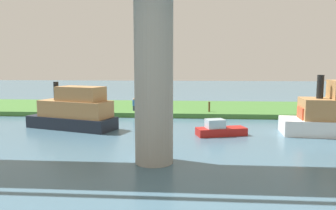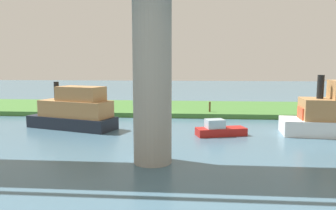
% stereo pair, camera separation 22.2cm
% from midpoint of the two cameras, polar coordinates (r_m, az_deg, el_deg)
% --- Properties ---
extents(ground_plane, '(160.00, 160.00, 0.00)m').
position_cam_midpoint_polar(ground_plane, '(33.27, -2.89, -2.33)').
color(ground_plane, '#476B7F').
extents(grassy_bank, '(80.00, 12.00, 0.50)m').
position_cam_midpoint_polar(grassy_bank, '(39.13, -1.79, -0.54)').
color(grassy_bank, '#427533').
rests_on(grassy_bank, ground).
extents(bridge_pylon, '(2.12, 2.12, 9.66)m').
position_cam_midpoint_polar(bridge_pylon, '(17.57, -2.91, 5.09)').
color(bridge_pylon, '#9E998E').
rests_on(bridge_pylon, ground).
extents(person_on_bank, '(0.45, 0.45, 1.39)m').
position_cam_midpoint_polar(person_on_bank, '(35.18, -6.22, 0.13)').
color(person_on_bank, '#2D334C').
rests_on(person_on_bank, grassy_bank).
extents(mooring_post, '(0.20, 0.20, 1.07)m').
position_cam_midpoint_polar(mooring_post, '(34.48, 7.14, -0.30)').
color(mooring_post, brown).
rests_on(mooring_post, grassy_bank).
extents(motorboat_white, '(4.07, 2.39, 1.28)m').
position_cam_midpoint_polar(motorboat_white, '(25.37, 8.91, -4.32)').
color(motorboat_white, red).
rests_on(motorboat_white, ground).
extents(riverboat_paddlewheel, '(8.24, 4.90, 4.00)m').
position_cam_midpoint_polar(riverboat_paddlewheel, '(28.78, -16.55, -1.11)').
color(riverboat_paddlewheel, '#1E232D').
rests_on(riverboat_paddlewheel, ground).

